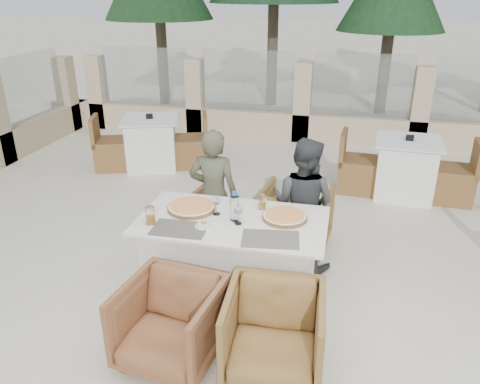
% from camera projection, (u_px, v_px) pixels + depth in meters
% --- Properties ---
extents(ground, '(80.00, 80.00, 0.00)m').
position_uv_depth(ground, '(243.00, 291.00, 4.34)').
color(ground, beige).
rests_on(ground, ground).
extents(sand_patch, '(30.00, 16.00, 0.01)m').
position_uv_depth(sand_patch, '(328.00, 65.00, 16.83)').
color(sand_patch, beige).
rests_on(sand_patch, ground).
extents(perimeter_wall_far, '(10.00, 0.34, 1.60)m').
position_uv_depth(perimeter_wall_far, '(303.00, 97.00, 8.30)').
color(perimeter_wall_far, beige).
rests_on(perimeter_wall_far, ground).
extents(dining_table, '(1.60, 0.90, 0.77)m').
position_uv_depth(dining_table, '(232.00, 259.00, 4.12)').
color(dining_table, silver).
rests_on(dining_table, ground).
extents(placemat_near_left, '(0.46, 0.32, 0.00)m').
position_uv_depth(placemat_near_left, '(180.00, 229.00, 3.82)').
color(placemat_near_left, '#5B564E').
rests_on(placemat_near_left, dining_table).
extents(placemat_near_right, '(0.49, 0.36, 0.00)m').
position_uv_depth(placemat_near_right, '(270.00, 239.00, 3.66)').
color(placemat_near_right, '#635E55').
rests_on(placemat_near_right, dining_table).
extents(pizza_left, '(0.43, 0.43, 0.06)m').
position_uv_depth(pizza_left, '(191.00, 207.00, 4.14)').
color(pizza_left, '#EA5920').
rests_on(pizza_left, dining_table).
extents(pizza_right, '(0.43, 0.43, 0.05)m').
position_uv_depth(pizza_right, '(285.00, 216.00, 3.98)').
color(pizza_right, '#D8541D').
rests_on(pizza_right, dining_table).
extents(water_bottle, '(0.08, 0.08, 0.26)m').
position_uv_depth(water_bottle, '(235.00, 206.00, 3.91)').
color(water_bottle, '#9FC0D1').
rests_on(water_bottle, dining_table).
extents(wine_glass_centre, '(0.09, 0.09, 0.18)m').
position_uv_depth(wine_glass_centre, '(216.00, 205.00, 4.03)').
color(wine_glass_centre, white).
rests_on(wine_glass_centre, dining_table).
extents(wine_glass_near, '(0.09, 0.09, 0.18)m').
position_uv_depth(wine_glass_near, '(238.00, 214.00, 3.87)').
color(wine_glass_near, silver).
rests_on(wine_glass_near, dining_table).
extents(beer_glass_left, '(0.08, 0.08, 0.15)m').
position_uv_depth(beer_glass_left, '(150.00, 215.00, 3.87)').
color(beer_glass_left, orange).
rests_on(beer_glass_left, dining_table).
extents(beer_glass_right, '(0.09, 0.09, 0.14)m').
position_uv_depth(beer_glass_right, '(262.00, 202.00, 4.14)').
color(beer_glass_right, gold).
rests_on(beer_glass_right, dining_table).
extents(olive_dish, '(0.13, 0.13, 0.04)m').
position_uv_depth(olive_dish, '(204.00, 224.00, 3.85)').
color(olive_dish, silver).
rests_on(olive_dish, dining_table).
extents(armchair_far_left, '(0.81, 0.82, 0.65)m').
position_uv_depth(armchair_far_left, '(229.00, 217.00, 5.02)').
color(armchair_far_left, brown).
rests_on(armchair_far_left, ground).
extents(armchair_far_right, '(0.80, 0.82, 0.67)m').
position_uv_depth(armchair_far_right, '(295.00, 219.00, 4.95)').
color(armchair_far_right, olive).
rests_on(armchair_far_right, ground).
extents(armchair_near_left, '(0.77, 0.79, 0.64)m').
position_uv_depth(armchair_near_left, '(170.00, 323.00, 3.42)').
color(armchair_near_left, brown).
rests_on(armchair_near_left, ground).
extents(armchair_near_right, '(0.73, 0.75, 0.65)m').
position_uv_depth(armchair_near_right, '(274.00, 333.00, 3.33)').
color(armchair_near_right, olive).
rests_on(armchair_near_right, ground).
extents(diner_left, '(0.51, 0.34, 1.35)m').
position_uv_depth(diner_left, '(214.00, 195.00, 4.68)').
color(diner_left, '#4B4D38').
rests_on(diner_left, ground).
extents(diner_right, '(0.77, 0.68, 1.33)m').
position_uv_depth(diner_right, '(303.00, 204.00, 4.51)').
color(diner_right, '#3B3E41').
rests_on(diner_right, ground).
extents(bg_table_a, '(1.82, 1.31, 0.77)m').
position_uv_depth(bg_table_a, '(152.00, 143.00, 7.19)').
color(bg_table_a, white).
rests_on(bg_table_a, ground).
extents(bg_table_b, '(1.69, 0.93, 0.77)m').
position_uv_depth(bg_table_b, '(405.00, 168.00, 6.18)').
color(bg_table_b, white).
rests_on(bg_table_b, ground).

